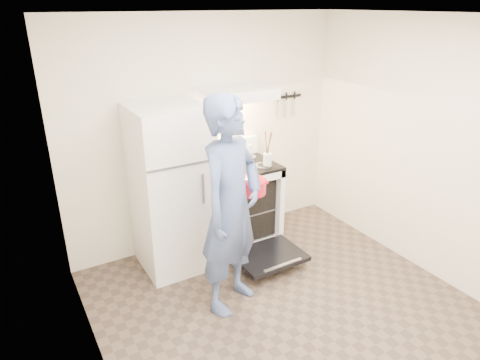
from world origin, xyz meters
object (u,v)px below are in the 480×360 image
Objects in this scene: stove_body at (240,205)px; person at (231,208)px; tea_kettle at (207,152)px; dutch_oven at (251,187)px; refrigerator at (172,189)px.

stove_body is 1.20m from person.
stove_body is 0.72m from tea_kettle.
person is (-0.32, -1.12, -0.11)m from tea_kettle.
tea_kettle is at bearing 91.50° from dutch_oven.
stove_body is 0.89m from dutch_oven.
refrigerator is 0.62m from tea_kettle.
stove_body is (0.81, 0.02, -0.39)m from refrigerator.
tea_kettle is 1.17m from person.
dutch_oven is (0.35, 0.23, 0.03)m from person.
tea_kettle is (0.52, 0.24, 0.23)m from refrigerator.
tea_kettle is 0.89m from dutch_oven.
stove_body is at bearing -37.24° from tea_kettle.
dutch_oven reaches higher than stove_body.
dutch_oven is (0.54, -0.64, 0.15)m from refrigerator.
person is (-0.61, -0.90, 0.51)m from stove_body.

